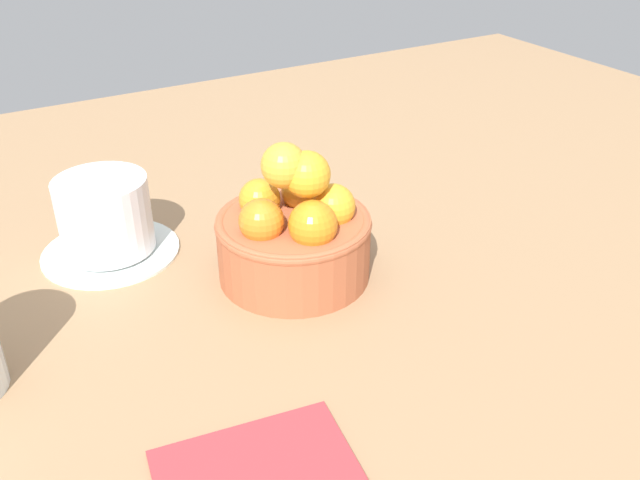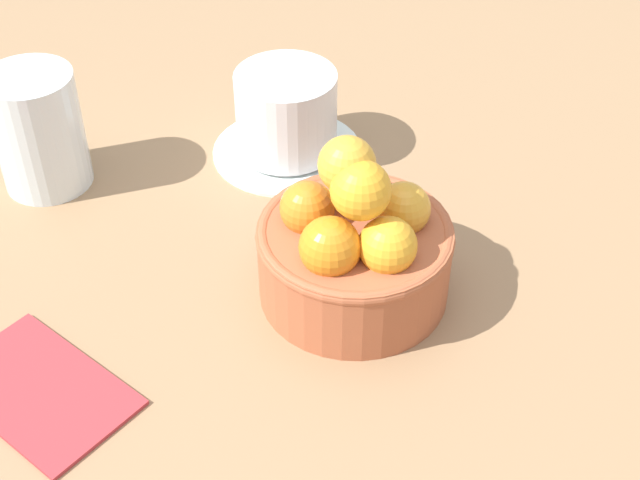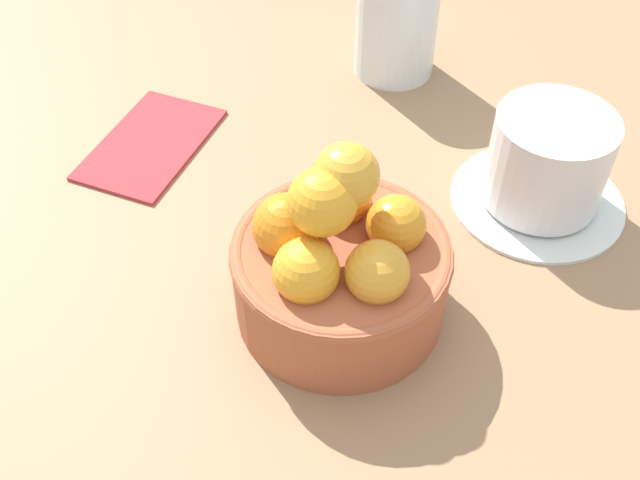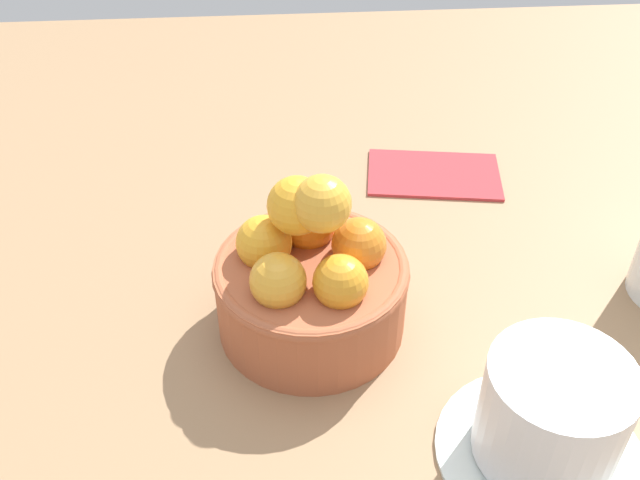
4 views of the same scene
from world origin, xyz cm
name	(u,v)px [view 4 (image 4 of 4)]	position (x,y,z in cm)	size (l,w,h in cm)	color
ground_plane	(312,340)	(0.00, 0.00, -1.71)	(155.42, 115.59, 3.42)	#997551
terracotta_bowl	(311,279)	(0.01, -0.08, 4.39)	(13.52, 13.52, 12.74)	#AD5938
coffee_cup	(550,419)	(-13.15, 12.02, 3.46)	(12.69, 12.69, 7.57)	white
folded_napkin	(434,173)	(-12.61, -18.26, 0.30)	(12.15, 7.50, 0.60)	#B23338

